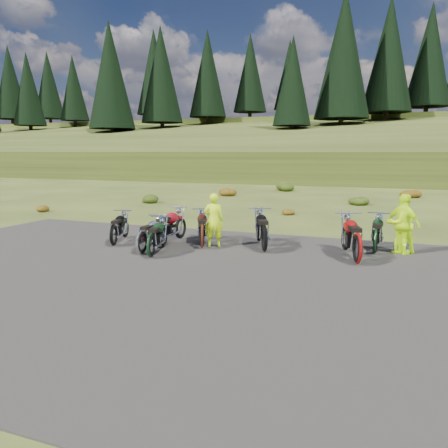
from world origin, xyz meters
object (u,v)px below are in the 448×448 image
at_px(motorcycle_7, 375,254).
at_px(person_middle, 214,221).
at_px(motorcycle_0, 114,247).
at_px(motorcycle_3, 142,255).

bearing_deg(motorcycle_7, person_middle, 101.40).
distance_m(motorcycle_7, person_middle, 4.90).
relative_size(motorcycle_0, motorcycle_7, 0.94).
height_order(motorcycle_0, motorcycle_3, motorcycle_3).
bearing_deg(motorcycle_0, motorcycle_7, -94.17).
bearing_deg(person_middle, motorcycle_0, -0.01).
bearing_deg(person_middle, motorcycle_7, 170.79).
height_order(motorcycle_7, person_middle, person_middle).
xyz_separation_m(motorcycle_7, person_middle, (-4.76, -0.80, 0.84)).
relative_size(motorcycle_3, person_middle, 1.16).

